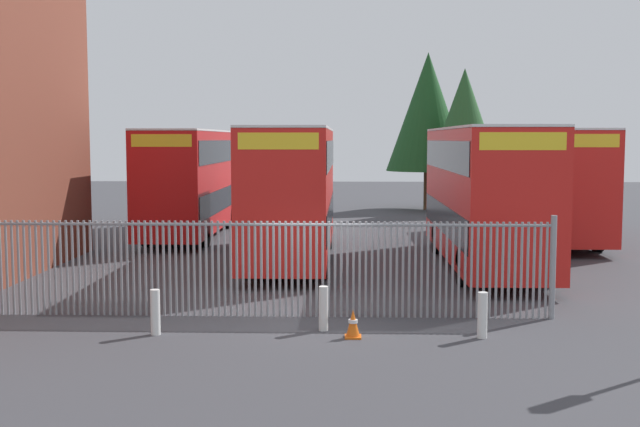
% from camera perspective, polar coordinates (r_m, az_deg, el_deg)
% --- Properties ---
extents(ground_plane, '(100.00, 100.00, 0.00)m').
position_cam_1_polar(ground_plane, '(26.23, 0.29, -3.54)').
color(ground_plane, '#3D3D42').
extents(palisade_fence, '(13.60, 0.14, 2.35)m').
position_cam_1_polar(palisade_fence, '(18.26, -4.66, -3.72)').
color(palisade_fence, gray).
rests_on(palisade_fence, ground).
extents(double_decker_bus_near_gate, '(2.54, 10.81, 4.42)m').
position_cam_1_polar(double_decker_bus_near_gate, '(26.36, -1.99, 1.80)').
color(double_decker_bus_near_gate, red).
rests_on(double_decker_bus_near_gate, ground).
extents(double_decker_bus_behind_fence_left, '(2.54, 10.81, 4.42)m').
position_cam_1_polar(double_decker_bus_behind_fence_left, '(25.58, 11.64, 1.59)').
color(double_decker_bus_behind_fence_left, red).
rests_on(double_decker_bus_behind_fence_left, ground).
extents(double_decker_bus_behind_fence_right, '(2.54, 10.81, 4.42)m').
position_cam_1_polar(double_decker_bus_behind_fence_right, '(33.66, -9.14, 2.51)').
color(double_decker_bus_behind_fence_right, red).
rests_on(double_decker_bus_behind_fence_right, ground).
extents(double_decker_bus_far_back, '(2.54, 10.81, 4.42)m').
position_cam_1_polar(double_decker_bus_far_back, '(33.18, 15.82, 2.34)').
color(double_decker_bus_far_back, red).
rests_on(double_decker_bus_far_back, ground).
extents(bollard_near_left, '(0.20, 0.20, 0.95)m').
position_cam_1_polar(bollard_near_left, '(16.98, -11.70, -6.93)').
color(bollard_near_left, silver).
rests_on(bollard_near_left, ground).
extents(bollard_center_front, '(0.20, 0.20, 0.95)m').
position_cam_1_polar(bollard_center_front, '(16.99, 0.25, -6.81)').
color(bollard_center_front, silver).
rests_on(bollard_center_front, ground).
extents(bollard_near_right, '(0.20, 0.20, 0.95)m').
position_cam_1_polar(bollard_near_right, '(16.69, 11.54, -7.14)').
color(bollard_near_right, silver).
rests_on(bollard_near_right, ground).
extents(traffic_cone_by_gate, '(0.34, 0.34, 0.59)m').
position_cam_1_polar(traffic_cone_by_gate, '(16.45, 2.38, -7.89)').
color(traffic_cone_by_gate, orange).
rests_on(traffic_cone_by_gate, ground).
extents(tree_tall_back, '(3.62, 3.62, 7.83)m').
position_cam_1_polar(tree_tall_back, '(43.82, 10.28, 6.80)').
color(tree_tall_back, '#4C3823').
rests_on(tree_tall_back, ground).
extents(tree_short_side, '(4.69, 4.69, 8.94)m').
position_cam_1_polar(tree_short_side, '(46.12, 7.71, 7.21)').
color(tree_short_side, '#4C3823').
rests_on(tree_short_side, ground).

